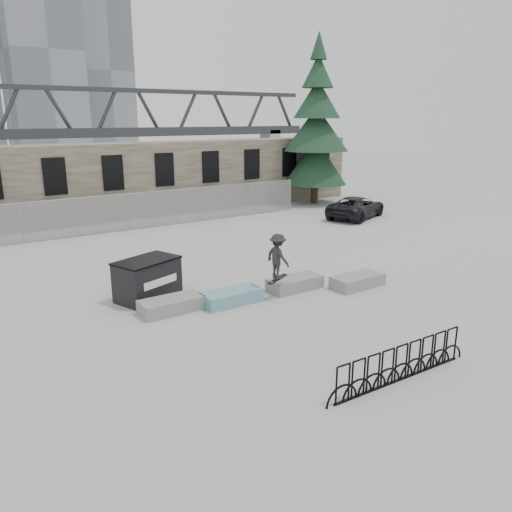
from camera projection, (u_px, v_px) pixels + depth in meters
The scene contains 13 objects.
ground at pixel (262, 294), 17.44m from camera, with size 120.00×120.00×0.00m, color #AAABA6.
stone_wall at pixel (107, 182), 29.76m from camera, with size 36.00×2.58×4.50m.
chainlink_fence at pixel (131, 211), 27.11m from camera, with size 22.06×0.06×2.02m.
planter_far_left at pixel (171, 304), 15.81m from camera, with size 2.00×0.90×0.45m.
planter_center_left at pixel (231, 296), 16.53m from camera, with size 2.00×0.90×0.45m.
planter_center_right at pixel (295, 283), 17.89m from camera, with size 2.00×0.90×0.45m.
planter_offset at pixel (357, 280), 18.14m from camera, with size 2.00×0.90×0.45m.
dumpster at pixel (148, 279), 16.84m from camera, with size 2.42×1.92×1.39m.
bike_rack at pixel (401, 363), 11.61m from camera, with size 4.49×0.21×0.90m.
spruce_tree at pixel (316, 132), 34.61m from camera, with size 4.48×4.48×11.50m.
truss_bridge at pixel (85, 132), 65.55m from camera, with size 70.00×3.00×9.80m.
suv at pixel (356, 207), 30.58m from camera, with size 2.19×4.74×1.32m, color black.
skateboarder at pixel (278, 256), 16.66m from camera, with size 0.81×1.05×1.68m.
Camera 1 is at (-9.42, -13.47, 5.97)m, focal length 35.00 mm.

